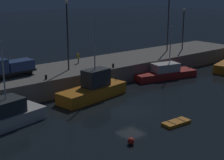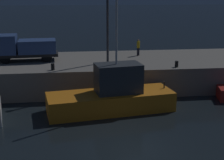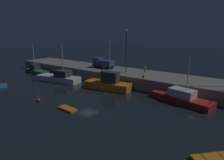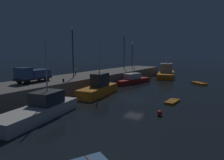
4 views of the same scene
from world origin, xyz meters
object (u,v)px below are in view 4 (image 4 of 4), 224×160
(lamp_post_west, at_px, (73,49))
(lamp_post_central, at_px, (132,53))
(dinghy_red_small, at_px, (172,102))
(bollard_central, at_px, (103,74))
(fishing_boat_orange, at_px, (41,109))
(mooring_buoy_near, at_px, (160,113))
(utility_truck, at_px, (32,74))
(fishing_trawler_green, at_px, (132,80))
(bollard_west, at_px, (63,80))
(lamp_post_east, at_px, (124,49))
(dockworker, at_px, (76,71))
(fishing_boat_white, at_px, (99,88))
(rowboat_white_mid, at_px, (199,83))
(fishing_trawler_red, at_px, (166,73))

(lamp_post_west, distance_m, lamp_post_central, 22.88)
(dinghy_red_small, height_order, bollard_central, bollard_central)
(fishing_boat_orange, bearing_deg, mooring_buoy_near, -54.05)
(lamp_post_west, bearing_deg, utility_truck, 169.19)
(lamp_post_west, bearing_deg, lamp_post_central, 0.98)
(fishing_trawler_green, relative_size, bollard_west, 18.99)
(dinghy_red_small, distance_m, bollard_west, 15.88)
(lamp_post_east, bearing_deg, dockworker, 176.20)
(bollard_west, height_order, bollard_central, bollard_west)
(mooring_buoy_near, height_order, lamp_post_east, lamp_post_east)
(dinghy_red_small, relative_size, utility_truck, 0.52)
(fishing_boat_white, distance_m, fishing_boat_orange, 12.20)
(rowboat_white_mid, distance_m, mooring_buoy_near, 24.60)
(lamp_post_central, bearing_deg, bollard_west, -174.24)
(fishing_trawler_red, distance_m, lamp_post_east, 13.07)
(fishing_boat_white, xyz_separation_m, fishing_trawler_green, (13.25, 0.96, -0.35))
(fishing_trawler_green, height_order, bollard_central, fishing_trawler_green)
(rowboat_white_mid, relative_size, bollard_west, 7.06)
(fishing_trawler_red, xyz_separation_m, fishing_boat_white, (-27.14, 2.12, -0.07))
(rowboat_white_mid, bearing_deg, lamp_post_west, 138.54)
(fishing_boat_orange, distance_m, dinghy_red_small, 16.62)
(lamp_post_east, distance_m, lamp_post_central, 3.10)
(fishing_boat_orange, xyz_separation_m, utility_truck, (5.22, 8.71, 2.56))
(lamp_post_west, bearing_deg, fishing_boat_white, -92.55)
(fishing_trawler_red, bearing_deg, bollard_central, 166.19)
(mooring_buoy_near, height_order, lamp_post_central, lamp_post_central)
(lamp_post_central, distance_m, bollard_central, 18.21)
(dockworker, bearing_deg, lamp_post_west, -141.43)
(rowboat_white_mid, bearing_deg, dinghy_red_small, 179.06)
(mooring_buoy_near, xyz_separation_m, lamp_post_east, (25.17, 18.84, 7.27))
(fishing_boat_orange, distance_m, lamp_post_west, 15.73)
(lamp_post_east, relative_size, utility_truck, 1.65)
(fishing_boat_white, bearing_deg, bollard_west, 141.94)
(lamp_post_east, bearing_deg, fishing_boat_orange, -164.98)
(bollard_central, bearing_deg, fishing_trawler_red, -13.81)
(lamp_post_central, height_order, bollard_west, lamp_post_central)
(fishing_trawler_green, distance_m, dinghy_red_small, 17.04)
(lamp_post_west, height_order, lamp_post_central, lamp_post_west)
(dockworker, bearing_deg, mooring_buoy_near, -112.19)
(utility_truck, bearing_deg, fishing_boat_white, -45.87)
(rowboat_white_mid, height_order, lamp_post_central, lamp_post_central)
(mooring_buoy_near, bearing_deg, rowboat_white_mid, 0.37)
(mooring_buoy_near, bearing_deg, fishing_boat_orange, 125.95)
(lamp_post_east, bearing_deg, lamp_post_central, -20.10)
(fishing_trawler_red, bearing_deg, lamp_post_west, 163.74)
(rowboat_white_mid, bearing_deg, fishing_boat_orange, 162.68)
(bollard_west, bearing_deg, rowboat_white_mid, -31.76)
(fishing_boat_white, height_order, rowboat_white_mid, fishing_boat_white)
(rowboat_white_mid, xyz_separation_m, lamp_post_east, (0.58, 18.68, 7.39))
(fishing_trawler_red, relative_size, fishing_trawler_green, 1.33)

